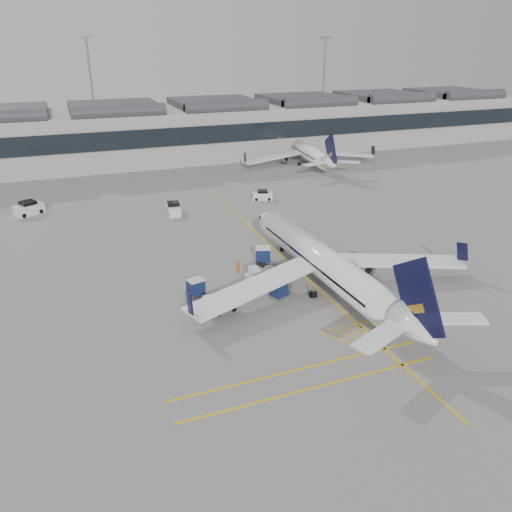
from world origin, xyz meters
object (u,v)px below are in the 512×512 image
object	(u,v)px
baggage_cart_a	(263,255)
pushback_tug	(223,306)
airliner_main	(326,264)
belt_loader	(264,275)
ramp_agent_a	(239,267)
ramp_agent_b	(274,276)

from	to	relation	value
baggage_cart_a	pushback_tug	world-z (taller)	baggage_cart_a
airliner_main	pushback_tug	bearing A→B (deg)	-176.28
belt_loader	baggage_cart_a	world-z (taller)	belt_loader
airliner_main	baggage_cart_a	world-z (taller)	airliner_main
belt_loader	ramp_agent_a	size ratio (longest dim) A/B	3.34
ramp_agent_a	ramp_agent_b	distance (m)	4.62
ramp_agent_b	pushback_tug	distance (m)	8.06
belt_loader	pushback_tug	xyz separation A→B (m)	(-6.29, -5.01, -0.05)
baggage_cart_a	ramp_agent_a	distance (m)	4.13
airliner_main	ramp_agent_a	xyz separation A→B (m)	(-7.41, 6.60, -1.96)
airliner_main	baggage_cart_a	size ratio (longest dim) A/B	15.29
ramp_agent_a	pushback_tug	xyz separation A→B (m)	(-4.26, -7.58, -0.21)
baggage_cart_a	ramp_agent_a	size ratio (longest dim) A/B	1.47
belt_loader	ramp_agent_b	xyz separation A→B (m)	(0.76, -1.11, 0.24)
belt_loader	pushback_tug	distance (m)	8.04
belt_loader	ramp_agent_a	bearing A→B (deg)	124.99
ramp_agent_a	ramp_agent_b	bearing A→B (deg)	-107.83
belt_loader	ramp_agent_b	size ratio (longest dim) A/B	3.03
airliner_main	ramp_agent_a	world-z (taller)	airliner_main
baggage_cart_a	pushback_tug	size ratio (longest dim) A/B	0.92
belt_loader	ramp_agent_a	world-z (taller)	belt_loader
airliner_main	ramp_agent_b	xyz separation A→B (m)	(-4.62, 2.92, -1.88)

